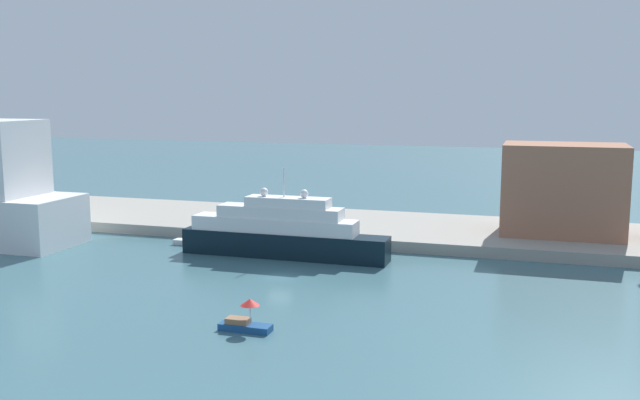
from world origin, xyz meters
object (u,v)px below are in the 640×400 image
Objects in this scene: large_yacht at (282,233)px; mooring_bollard at (357,234)px; small_motorboat at (245,320)px; work_barge at (192,242)px; parked_car at (229,221)px; person_figure at (263,219)px; harbor_building at (563,189)px.

mooring_bollard is at bearing 45.18° from large_yacht.
small_motorboat is 34.93m from mooring_bollard.
large_yacht is 14.51m from work_barge.
person_figure is at bearing 17.93° from parked_car.
harbor_building is 8.58× the size of person_figure.
person_figure is at bearing 163.99° from mooring_bollard.
parked_car is at bearing 138.68° from large_yacht.
harbor_building is at bearing 17.72° from work_barge.
mooring_bollard is (15.09, -4.33, -0.41)m from person_figure.
harbor_building is 41.69m from person_figure.
harbor_building reaches higher than small_motorboat.
person_figure is at bearing 54.48° from work_barge.
small_motorboat is at bearing -70.23° from person_figure.
large_yacht is at bearing -58.80° from person_figure.
mooring_bollard is (-25.84, -10.25, -5.64)m from harbor_building.
small_motorboat is at bearing -55.33° from work_barge.
large_yacht is 14.43× the size of person_figure.
work_barge is 5.77× the size of mooring_bollard.
small_motorboat is at bearing -76.01° from large_yacht.
large_yacht is 28.02m from small_motorboat.
large_yacht is 29.57× the size of mooring_bollard.
mooring_bollard is (19.81, -2.81, -0.17)m from parked_car.
large_yacht reaches higher than parked_car.
harbor_building is (33.59, 18.05, 4.49)m from large_yacht.
harbor_building is at bearing 8.23° from person_figure.
parked_car is 4.96m from person_figure.
work_barge is at bearing -162.28° from harbor_building.
work_barge is at bearing 168.46° from large_yacht.
person_figure is 15.71m from mooring_bollard.
small_motorboat is (6.76, -27.11, -2.14)m from large_yacht.
person_figure is 2.05× the size of mooring_bollard.
large_yacht is 14.20m from person_figure.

